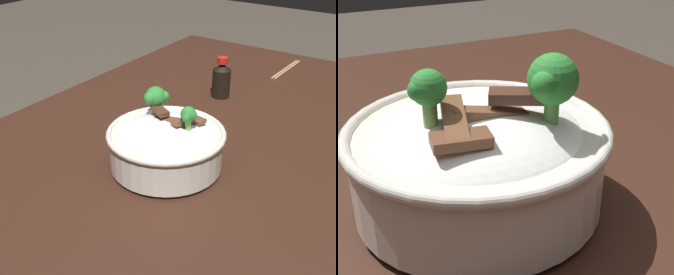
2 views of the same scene
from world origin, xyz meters
TOP-DOWN VIEW (x-y plane):
  - rice_bowl at (0.17, -0.01)m, footprint 0.26×0.26m

SIDE VIEW (x-z plane):
  - rice_bowl at x=0.17m, z-range 0.74..0.91m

